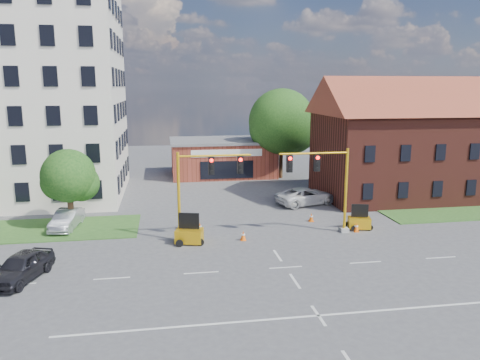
{
  "coord_description": "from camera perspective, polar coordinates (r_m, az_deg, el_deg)",
  "views": [
    {
      "loc": [
        -6.87,
        -25.32,
        10.53
      ],
      "look_at": [
        -1.11,
        10.0,
        3.34
      ],
      "focal_mm": 35.0,
      "sensor_mm": 36.0,
      "label": 1
    }
  ],
  "objects": [
    {
      "name": "tree_large",
      "position": [
        54.34,
        5.47,
        6.79
      ],
      "size": [
        7.97,
        7.59,
        10.31
      ],
      "color": "#382414",
      "rests_on": "ground"
    },
    {
      "name": "cone_a",
      "position": [
        32.7,
        0.39,
        -6.79
      ],
      "size": [
        0.4,
        0.4,
        0.7
      ],
      "color": "#EB5C0C",
      "rests_on": "ground"
    },
    {
      "name": "brick_shop",
      "position": [
        56.35,
        -2.16,
        2.82
      ],
      "size": [
        12.4,
        8.4,
        4.3
      ],
      "color": "maroon",
      "rests_on": "ground"
    },
    {
      "name": "cone_b",
      "position": [
        34.66,
        -4.91,
        -5.78
      ],
      "size": [
        0.4,
        0.4,
        0.7
      ],
      "color": "#EB5C0C",
      "rests_on": "ground"
    },
    {
      "name": "townhouse_row",
      "position": [
        48.45,
        21.77,
        5.11
      ],
      "size": [
        21.0,
        11.0,
        11.5
      ],
      "color": "#542119",
      "rests_on": "ground"
    },
    {
      "name": "sedan_silver_front",
      "position": [
        37.51,
        -20.34,
        -4.52
      ],
      "size": [
        2.04,
        4.53,
        1.44
      ],
      "primitive_type": "imported",
      "rotation": [
        0.0,
        0.0,
        -0.12
      ],
      "color": "#9B9DA2",
      "rests_on": "ground"
    },
    {
      "name": "signal_mast_east",
      "position": [
        33.92,
        10.26,
        -0.06
      ],
      "size": [
        5.3,
        0.6,
        6.2
      ],
      "color": "gray",
      "rests_on": "ground"
    },
    {
      "name": "sedan_dark",
      "position": [
        28.82,
        -25.12,
        -9.54
      ],
      "size": [
        3.13,
        4.89,
        1.55
      ],
      "primitive_type": "imported",
      "rotation": [
        0.0,
        0.0,
        -0.31
      ],
      "color": "black",
      "rests_on": "ground"
    },
    {
      "name": "lane_markings",
      "position": [
        25.61,
        7.34,
        -12.99
      ],
      "size": [
        60.0,
        36.0,
        0.01
      ],
      "primitive_type": null,
      "color": "silver",
      "rests_on": "ground"
    },
    {
      "name": "trailer_west",
      "position": [
        32.18,
        -6.2,
        -6.6
      ],
      "size": [
        2.04,
        1.62,
        2.04
      ],
      "rotation": [
        0.0,
        0.0,
        -0.26
      ],
      "color": "gold",
      "rests_on": "ground"
    },
    {
      "name": "signal_mast_west",
      "position": [
        32.1,
        -4.57,
        -0.55
      ],
      "size": [
        5.3,
        0.6,
        6.2
      ],
      "color": "gray",
      "rests_on": "ground"
    },
    {
      "name": "cone_c",
      "position": [
        35.62,
        13.99,
        -5.61
      ],
      "size": [
        0.4,
        0.4,
        0.7
      ],
      "color": "#EB5C0C",
      "rests_on": "ground"
    },
    {
      "name": "office_block",
      "position": [
        49.02,
        -25.21,
        10.05
      ],
      "size": [
        18.4,
        15.4,
        20.6
      ],
      "color": "beige",
      "rests_on": "ground"
    },
    {
      "name": "ground",
      "position": [
        28.27,
        5.59,
        -10.56
      ],
      "size": [
        120.0,
        120.0,
        0.0
      ],
      "primitive_type": "plane",
      "color": "#474649",
      "rests_on": "ground"
    },
    {
      "name": "tree_nw_front",
      "position": [
        37.17,
        -19.84,
        0.25
      ],
      "size": [
        4.2,
        4.0,
        5.97
      ],
      "color": "#382414",
      "rests_on": "ground"
    },
    {
      "name": "trailer_east",
      "position": [
        36.29,
        14.33,
        -4.93
      ],
      "size": [
        1.81,
        1.42,
        1.82
      ],
      "rotation": [
        0.0,
        0.0,
        -0.25
      ],
      "color": "gold",
      "rests_on": "ground"
    },
    {
      "name": "pickup_white",
      "position": [
        42.71,
        8.05,
        -1.95
      ],
      "size": [
        6.11,
        4.12,
        1.56
      ],
      "primitive_type": "imported",
      "rotation": [
        0.0,
        0.0,
        1.87
      ],
      "color": "silver",
      "rests_on": "ground"
    },
    {
      "name": "grass_verge_ne",
      "position": [
        43.66,
        25.89,
        -3.7
      ],
      "size": [
        14.0,
        4.0,
        0.08
      ],
      "primitive_type": "cube",
      "color": "#274B1C",
      "rests_on": "ground"
    },
    {
      "name": "cone_d",
      "position": [
        37.55,
        8.68,
        -4.52
      ],
      "size": [
        0.4,
        0.4,
        0.7
      ],
      "color": "#EB5C0C",
      "rests_on": "ground"
    }
  ]
}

